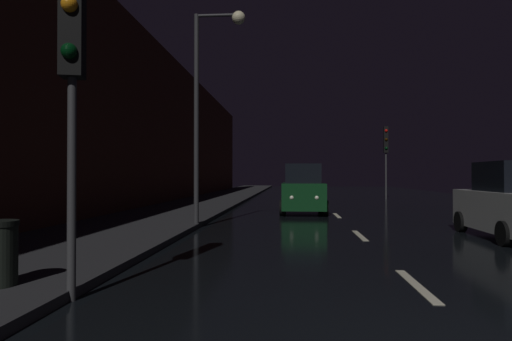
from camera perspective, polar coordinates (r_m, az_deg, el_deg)
ground at (r=28.90m, az=8.35°, el=-4.06°), size 26.74×84.00×0.02m
sidewalk_left at (r=29.30m, az=-5.81°, el=-3.85°), size 4.40×84.00×0.15m
building_facade_left at (r=26.62m, az=-12.70°, el=5.61°), size 0.80×63.00×9.22m
lane_centerline at (r=13.63m, az=12.79°, el=-7.86°), size 0.16×14.58×0.01m
traffic_light_far_right at (r=34.08m, az=16.03°, el=2.98°), size 0.33×0.47×5.26m
traffic_light_near_left at (r=6.98m, az=-22.14°, el=15.23°), size 0.38×0.48×4.98m
streetlamp_overhead at (r=15.24m, az=-5.77°, el=10.74°), size 1.70×0.44×7.12m
car_approaching_headlights at (r=21.03m, az=5.91°, el=-2.52°), size 2.07×4.47×2.25m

